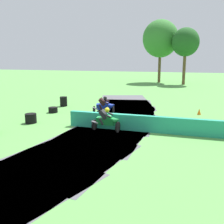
{
  "coord_description": "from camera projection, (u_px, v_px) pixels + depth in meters",
  "views": [
    {
      "loc": [
        4.45,
        -14.11,
        4.05
      ],
      "look_at": [
        -0.0,
        0.39,
        0.9
      ],
      "focal_mm": 42.53,
      "sensor_mm": 36.0,
      "label": 1
    }
  ],
  "objects": [
    {
      "name": "ground_plane",
      "position": [
        110.0,
        129.0,
        15.31
      ],
      "size": [
        120.0,
        120.0,
        0.0
      ],
      "primitive_type": "plane",
      "color": "#569947"
    },
    {
      "name": "track_asphalt",
      "position": [
        99.0,
        128.0,
        15.51
      ],
      "size": [
        7.58,
        28.33,
        0.01
      ],
      "color": "#515156",
      "rests_on": "ground"
    },
    {
      "name": "safety_barrier",
      "position": [
        214.0,
        129.0,
        13.56
      ],
      "size": [
        16.04,
        0.46,
        0.9
      ],
      "primitive_type": "cube",
      "rotation": [
        0.0,
        0.0,
        -1.58
      ],
      "color": "#239375",
      "rests_on": "ground"
    },
    {
      "name": "motorcycle_lead_green",
      "position": [
        107.0,
        120.0,
        14.57
      ],
      "size": [
        1.7,
        0.8,
        1.43
      ],
      "color": "black",
      "rests_on": "ground"
    },
    {
      "name": "motorcycle_chase_blue",
      "position": [
        105.0,
        106.0,
        18.87
      ],
      "size": [
        1.7,
        1.0,
        1.43
      ],
      "color": "black",
      "rests_on": "ground"
    },
    {
      "name": "tire_stack_mid_b",
      "position": [
        31.0,
        118.0,
        16.55
      ],
      "size": [
        0.7,
        0.7,
        0.6
      ],
      "color": "black",
      "rests_on": "ground"
    },
    {
      "name": "tire_stack_far",
      "position": [
        53.0,
        110.0,
        19.7
      ],
      "size": [
        0.68,
        0.68,
        0.4
      ],
      "color": "black",
      "rests_on": "ground"
    },
    {
      "name": "tire_stack_extra_a",
      "position": [
        64.0,
        101.0,
        22.21
      ],
      "size": [
        0.6,
        0.6,
        0.8
      ],
      "color": "black",
      "rests_on": "ground"
    },
    {
      "name": "traffic_cone",
      "position": [
        199.0,
        112.0,
        18.97
      ],
      "size": [
        0.28,
        0.28,
        0.44
      ],
      "primitive_type": "cone",
      "color": "orange",
      "rests_on": "ground"
    },
    {
      "name": "tree_far_left",
      "position": [
        160.0,
        39.0,
        41.81
      ],
      "size": [
        5.58,
        5.58,
        9.83
      ],
      "color": "brown",
      "rests_on": "ground"
    },
    {
      "name": "tree_far_right",
      "position": [
        186.0,
        42.0,
        38.51
      ],
      "size": [
        3.94,
        3.94,
        8.26
      ],
      "color": "brown",
      "rests_on": "ground"
    }
  ]
}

